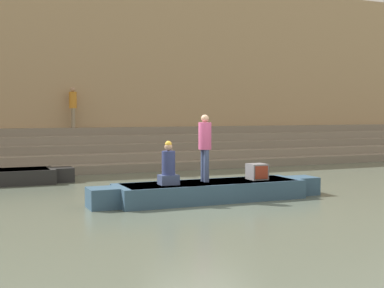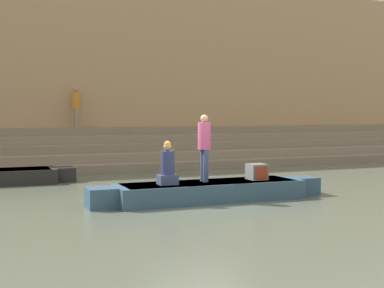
% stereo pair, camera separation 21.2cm
% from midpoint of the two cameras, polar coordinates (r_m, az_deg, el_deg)
% --- Properties ---
extents(ground_plane, '(120.00, 120.00, 0.00)m').
position_cam_midpoint_polar(ground_plane, '(13.15, 1.36, -6.44)').
color(ground_plane, '#566051').
extents(ghat_steps, '(36.00, 3.93, 1.60)m').
position_cam_midpoint_polar(ghat_steps, '(22.28, -8.63, -0.92)').
color(ghat_steps, gray).
rests_on(ghat_steps, ground).
extents(back_wall, '(34.20, 1.28, 8.22)m').
position_cam_midpoint_polar(back_wall, '(24.27, -9.83, 7.68)').
color(back_wall, tan).
rests_on(back_wall, ground).
extents(rowboat_main, '(6.26, 1.46, 0.48)m').
position_cam_midpoint_polar(rowboat_main, '(13.65, 2.34, -4.99)').
color(rowboat_main, '#33516B').
rests_on(rowboat_main, ground).
extents(person_standing, '(0.33, 0.33, 1.71)m').
position_cam_midpoint_polar(person_standing, '(13.56, 1.77, 0.10)').
color(person_standing, '#3D4C75').
rests_on(person_standing, rowboat_main).
extents(person_rowing, '(0.46, 0.36, 1.07)m').
position_cam_midpoint_polar(person_rowing, '(13.06, -2.16, -2.47)').
color(person_rowing, '#3D4C75').
rests_on(person_rowing, rowboat_main).
extents(tv_set, '(0.46, 0.47, 0.41)m').
position_cam_midpoint_polar(tv_set, '(14.18, 7.36, -2.95)').
color(tv_set, slate).
rests_on(tv_set, rowboat_main).
extents(mooring_post, '(0.17, 0.17, 0.92)m').
position_cam_midpoint_polar(mooring_post, '(18.93, -1.74, -2.02)').
color(mooring_post, brown).
rests_on(mooring_post, ground).
extents(person_on_steps, '(0.32, 0.32, 1.71)m').
position_cam_midpoint_polar(person_on_steps, '(23.02, -12.01, 4.16)').
color(person_on_steps, gray).
rests_on(person_on_steps, ghat_steps).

